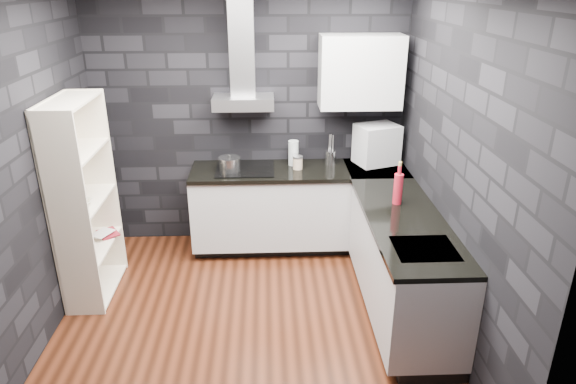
{
  "coord_description": "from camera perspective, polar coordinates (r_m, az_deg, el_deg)",
  "views": [
    {
      "loc": [
        0.18,
        -3.6,
        2.7
      ],
      "look_at": [
        0.35,
        0.45,
        1.0
      ],
      "focal_mm": 32.0,
      "sensor_mm": 36.0,
      "label": 1
    }
  ],
  "objects": [
    {
      "name": "toekick_back",
      "position": [
        5.61,
        1.15,
        -5.42
      ],
      "size": [
        2.18,
        0.5,
        0.1
      ],
      "primitive_type": "cube",
      "color": "black",
      "rests_on": "ground"
    },
    {
      "name": "bookshelf",
      "position": [
        4.8,
        -21.68,
        -0.97
      ],
      "size": [
        0.52,
        0.86,
        1.8
      ],
      "primitive_type": "cube",
      "rotation": [
        0.0,
        0.0,
        -0.24
      ],
      "color": "beige",
      "rests_on": "ground"
    },
    {
      "name": "appliance_garage",
      "position": [
        5.34,
        9.83,
        5.25
      ],
      "size": [
        0.49,
        0.43,
        0.4
      ],
      "primitive_type": "cube",
      "rotation": [
        0.0,
        0.0,
        0.34
      ],
      "color": "#B3B4BA",
      "rests_on": "counter_back_top"
    },
    {
      "name": "wall_right",
      "position": [
        4.11,
        18.36,
        2.37
      ],
      "size": [
        0.05,
        3.2,
        2.7
      ],
      "primitive_type": "cube",
      "color": "black",
      "rests_on": "ground"
    },
    {
      "name": "counter_corner_top",
      "position": [
        5.35,
        9.84,
        2.5
      ],
      "size": [
        0.62,
        0.62,
        0.04
      ],
      "primitive_type": "cube",
      "color": "black",
      "rests_on": "counter_right_cab"
    },
    {
      "name": "storage_jar",
      "position": [
        5.21,
        1.08,
        3.21
      ],
      "size": [
        0.11,
        0.11,
        0.12
      ],
      "primitive_type": "cylinder",
      "rotation": [
        0.0,
        0.0,
        -0.11
      ],
      "color": "tan",
      "rests_on": "counter_back_top"
    },
    {
      "name": "ground",
      "position": [
        4.5,
        -4.34,
        -14.16
      ],
      "size": [
        3.2,
        3.2,
        0.0
      ],
      "primitive_type": "plane",
      "color": "#481F11"
    },
    {
      "name": "wall_front",
      "position": [
        2.4,
        -6.39,
        -11.64
      ],
      "size": [
        3.2,
        0.05,
        2.7
      ],
      "primitive_type": "cube",
      "color": "black",
      "rests_on": "ground"
    },
    {
      "name": "cooktop",
      "position": [
        5.22,
        -4.79,
        2.58
      ],
      "size": [
        0.58,
        0.5,
        0.01
      ],
      "primitive_type": "cube",
      "color": "black",
      "rests_on": "counter_back_top"
    },
    {
      "name": "counter_back_top",
      "position": [
        5.23,
        1.25,
        2.37
      ],
      "size": [
        2.2,
        0.62,
        0.04
      ],
      "primitive_type": "cube",
      "color": "black",
      "rests_on": "counter_back_cab"
    },
    {
      "name": "counter_back_cab",
      "position": [
        5.39,
        1.21,
        -1.58
      ],
      "size": [
        2.2,
        0.6,
        0.76
      ],
      "primitive_type": "cube",
      "color": "silver",
      "rests_on": "ground"
    },
    {
      "name": "glass_vase",
      "position": [
        5.3,
        0.6,
        4.36
      ],
      "size": [
        0.13,
        0.13,
        0.26
      ],
      "primitive_type": "cylinder",
      "rotation": [
        0.0,
        0.0,
        -0.22
      ],
      "color": "silver",
      "rests_on": "counter_back_top"
    },
    {
      "name": "fruit_bowl",
      "position": [
        4.67,
        -22.23,
        -1.21
      ],
      "size": [
        0.25,
        0.25,
        0.05
      ],
      "primitive_type": "imported",
      "rotation": [
        0.0,
        0.0,
        -0.24
      ],
      "color": "silver",
      "rests_on": "bookshelf"
    },
    {
      "name": "red_bottle",
      "position": [
        4.47,
        12.12,
        0.34
      ],
      "size": [
        0.1,
        0.1,
        0.27
      ],
      "primitive_type": "cylinder",
      "rotation": [
        0.0,
        0.0,
        -0.33
      ],
      "color": "maroon",
      "rests_on": "counter_right_top"
    },
    {
      "name": "counter_right_top",
      "position": [
        4.27,
        12.93,
        -3.09
      ],
      "size": [
        0.62,
        1.8,
        0.04
      ],
      "primitive_type": "cube",
      "color": "black",
      "rests_on": "counter_right_cab"
    },
    {
      "name": "toekick_right",
      "position": [
        4.7,
        12.63,
        -12.23
      ],
      "size": [
        0.5,
        1.78,
        0.1
      ],
      "primitive_type": "cube",
      "color": "black",
      "rests_on": "ground"
    },
    {
      "name": "hood_chimney",
      "position": [
        5.14,
        -5.15,
        15.63
      ],
      "size": [
        0.24,
        0.2,
        0.9
      ],
      "primitive_type": "cube",
      "color": "silver",
      "rests_on": "hood_body"
    },
    {
      "name": "pot",
      "position": [
        5.16,
        -6.5,
        3.05
      ],
      "size": [
        0.21,
        0.21,
        0.12
      ],
      "primitive_type": "cylinder",
      "rotation": [
        0.0,
        0.0,
        -0.0
      ],
      "color": "#B4B4B9",
      "rests_on": "cooktop"
    },
    {
      "name": "book_second",
      "position": [
        5.09,
        -20.65,
        -3.25
      ],
      "size": [
        0.14,
        0.08,
        0.2
      ],
      "primitive_type": "imported",
      "rotation": [
        0.0,
        0.0,
        -0.46
      ],
      "color": "#B2B2B2",
      "rests_on": "bookshelf"
    },
    {
      "name": "hood_body",
      "position": [
        5.16,
        -4.98,
        9.91
      ],
      "size": [
        0.6,
        0.34,
        0.12
      ],
      "primitive_type": "cube",
      "color": "silver",
      "rests_on": "wall_back"
    },
    {
      "name": "upper_cabinet",
      "position": [
        5.18,
        8.07,
        13.09
      ],
      "size": [
        0.8,
        0.35,
        0.7
      ],
      "primitive_type": "cube",
      "color": "silver",
      "rests_on": "wall_back"
    },
    {
      "name": "wall_back",
      "position": [
        5.4,
        -4.29,
        8.21
      ],
      "size": [
        3.2,
        0.05,
        2.7
      ],
      "primitive_type": "cube",
      "color": "black",
      "rests_on": "ground"
    },
    {
      "name": "book_red",
      "position": [
        5.08,
        -20.39,
        -3.57
      ],
      "size": [
        0.15,
        0.11,
        0.22
      ],
      "primitive_type": "imported",
      "rotation": [
        0.0,
        0.0,
        0.59
      ],
      "color": "maroon",
      "rests_on": "bookshelf"
    },
    {
      "name": "utensil_crock",
      "position": [
        5.36,
        4.72,
        3.85
      ],
      "size": [
        0.14,
        0.14,
        0.14
      ],
      "primitive_type": "cylinder",
      "rotation": [
        0.0,
        0.0,
        0.27
      ],
      "color": "#B4B4B9",
      "rests_on": "counter_back_top"
    },
    {
      "name": "counter_right_cab",
      "position": [
        4.46,
        12.6,
        -7.72
      ],
      "size": [
        0.6,
        1.8,
        0.76
      ],
      "primitive_type": "cube",
      "color": "silver",
      "rests_on": "ground"
    },
    {
      "name": "sink_rim",
      "position": [
        3.84,
        14.95,
        -6.13
      ],
      "size": [
        0.44,
        0.4,
        0.01
      ],
      "primitive_type": "cube",
      "color": "silver",
      "rests_on": "counter_right_top"
    },
    {
      "name": "wall_left",
      "position": [
        4.25,
        -27.41,
        1.57
      ],
      "size": [
        0.05,
        3.2,
        2.7
      ],
      "primitive_type": "cube",
      "color": "black",
      "rests_on": "ground"
    }
  ]
}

